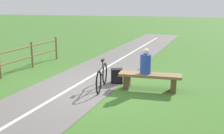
# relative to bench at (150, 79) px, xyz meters

# --- Properties ---
(ground_plane) EXTENTS (80.00, 80.00, 0.00)m
(ground_plane) POSITION_rel_bench_xyz_m (1.43, 0.10, -0.34)
(ground_plane) COLOR #3D6B28
(bench) EXTENTS (1.82, 0.50, 0.48)m
(bench) POSITION_rel_bench_xyz_m (0.00, 0.00, 0.00)
(bench) COLOR brown
(bench) RESTS_ON ground_plane
(person_seated) EXTENTS (0.32, 0.32, 0.74)m
(person_seated) POSITION_rel_bench_xyz_m (0.14, 0.00, 0.47)
(person_seated) COLOR #2847B7
(person_seated) RESTS_ON bench
(bicycle) EXTENTS (0.21, 1.65, 0.86)m
(bicycle) POSITION_rel_bench_xyz_m (1.40, 0.23, 0.02)
(bicycle) COLOR black
(bicycle) RESTS_ON ground_plane
(backpack) EXTENTS (0.42, 0.38, 0.47)m
(backpack) POSITION_rel_bench_xyz_m (1.09, -0.41, -0.11)
(backpack) COLOR black
(backpack) RESTS_ON ground_plane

